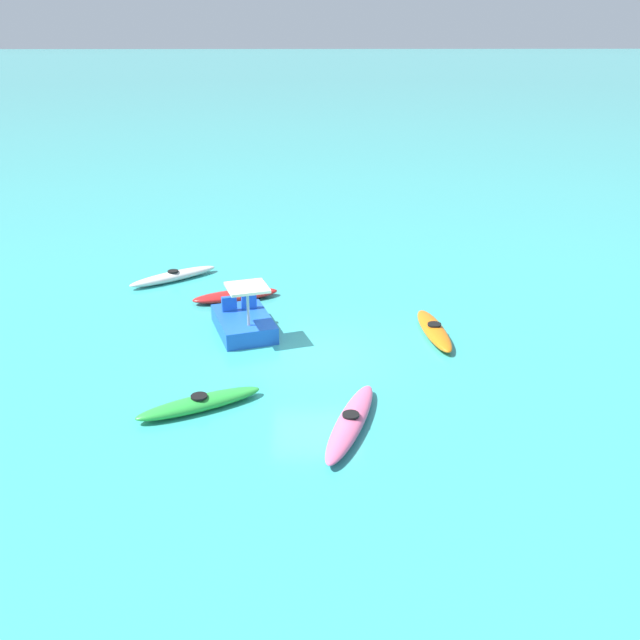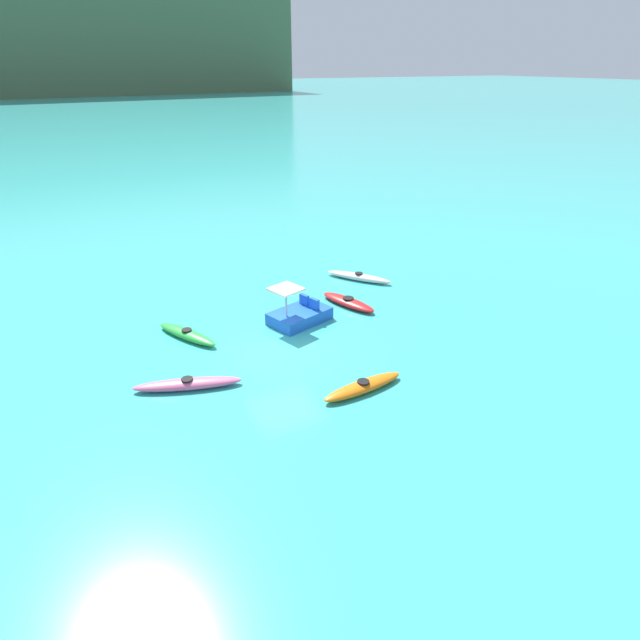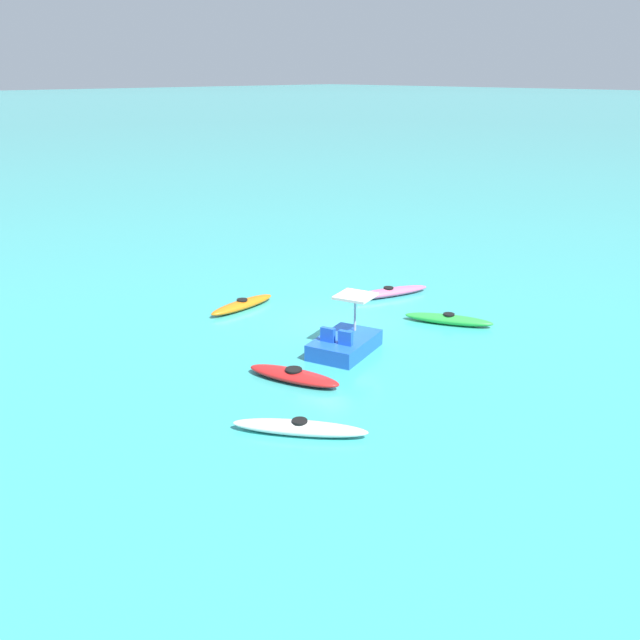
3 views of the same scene
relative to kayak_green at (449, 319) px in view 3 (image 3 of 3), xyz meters
The scene contains 7 objects.
ground_plane 3.95m from the kayak_green, 44.98° to the right, with size 600.00×600.00×0.00m, color #38ADA8.
kayak_green is the anchor object (origin of this frame).
kayak_white 9.25m from the kayak_green, 13.70° to the left, with size 2.47×3.01×0.37m.
kayak_red 7.03m from the kayak_green, ahead, with size 1.60×2.93×0.37m.
kayak_pink 3.61m from the kayak_green, 104.42° to the right, with size 3.49×1.66×0.37m.
kayak_orange 7.46m from the kayak_green, 56.73° to the right, with size 3.03×0.91×0.37m.
pedal_boat_blue 4.50m from the kayak_green, ahead, with size 2.74×2.14×1.68m.
Camera 3 is at (16.43, 16.21, 8.28)m, focal length 39.82 mm.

